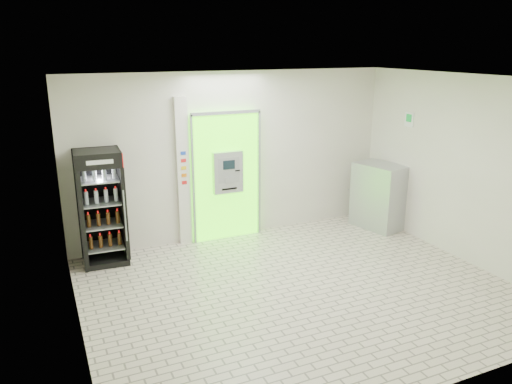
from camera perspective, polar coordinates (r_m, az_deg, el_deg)
ground at (r=7.42m, az=4.96°, el=-11.08°), size 6.00×6.00×0.00m
room_shell at (r=6.77m, az=5.35°, el=2.90°), size 6.00×6.00×6.00m
atm_assembly at (r=8.98m, az=-3.44°, el=1.91°), size 1.30×0.24×2.33m
pillar at (r=8.74m, az=-8.33°, el=2.24°), size 0.22×0.11×2.60m
beverage_cooler at (r=8.35m, az=-17.22°, el=-1.94°), size 0.73×0.68×1.86m
steel_cabinet at (r=9.90m, az=13.90°, el=-0.44°), size 0.84×1.06×1.25m
exit_sign at (r=9.56m, az=17.11°, el=7.92°), size 0.02×0.22×0.26m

